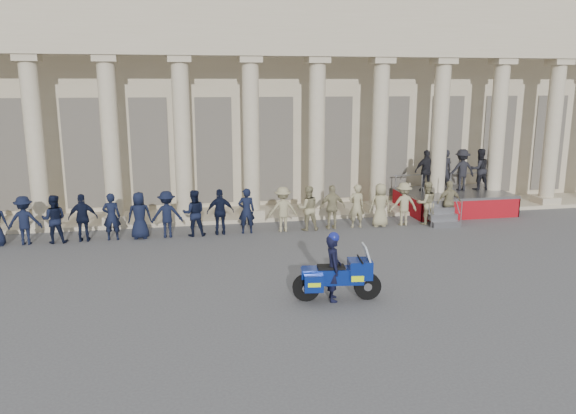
{
  "coord_description": "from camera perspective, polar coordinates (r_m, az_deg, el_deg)",
  "views": [
    {
      "loc": [
        -1.47,
        -13.49,
        5.31
      ],
      "look_at": [
        1.76,
        2.96,
        1.6
      ],
      "focal_mm": 35.0,
      "sensor_mm": 36.0,
      "label": 1
    }
  ],
  "objects": [
    {
      "name": "reviewing_stand",
      "position": [
        24.55,
        16.66,
        2.71
      ],
      "size": [
        4.25,
        4.08,
        2.61
      ],
      "color": "gray",
      "rests_on": "ground"
    },
    {
      "name": "rider",
      "position": [
        13.98,
        4.61,
        -6.05
      ],
      "size": [
        0.47,
        0.66,
        1.76
      ],
      "rotation": [
        0.0,
        0.0,
        1.44
      ],
      "color": "black",
      "rests_on": "ground"
    },
    {
      "name": "building",
      "position": [
        28.29,
        -8.27,
        10.76
      ],
      "size": [
        40.0,
        12.5,
        9.0
      ],
      "color": "tan",
      "rests_on": "ground"
    },
    {
      "name": "officer_rank",
      "position": [
        20.07,
        -12.68,
        -0.74
      ],
      "size": [
        22.63,
        0.62,
        1.65
      ],
      "color": "black",
      "rests_on": "ground"
    },
    {
      "name": "motorcycle",
      "position": [
        14.09,
        5.09,
        -7.02
      ],
      "size": [
        2.22,
        0.98,
        1.43
      ],
      "rotation": [
        0.0,
        0.0,
        -0.13
      ],
      "color": "black",
      "rests_on": "ground"
    },
    {
      "name": "ground",
      "position": [
        14.57,
        -4.6,
        -8.93
      ],
      "size": [
        90.0,
        90.0,
        0.0
      ],
      "primitive_type": "plane",
      "color": "#4A4A4C",
      "rests_on": "ground"
    }
  ]
}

